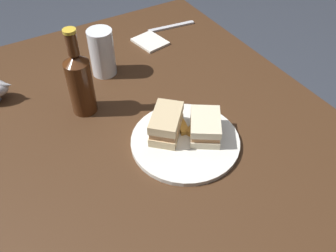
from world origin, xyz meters
TOP-DOWN VIEW (x-y plane):
  - dining_table at (0.00, 0.00)m, footprint 1.22×0.96m
  - plate at (-0.10, -0.04)m, footprint 0.28×0.28m
  - sandwich_half_left at (-0.11, -0.10)m, footprint 0.13×0.12m
  - sandwich_half_right at (-0.05, -0.01)m, footprint 0.13×0.13m
  - potato_wedge_front at (-0.06, -0.06)m, footprint 0.05×0.03m
  - potato_wedge_middle at (-0.08, -0.08)m, footprint 0.04×0.05m
  - potato_wedge_back at (-0.09, -0.10)m, footprint 0.03×0.05m
  - pint_glass at (0.29, 0.01)m, footprint 0.08×0.08m
  - cider_bottle at (0.15, 0.13)m, footprint 0.07×0.07m
  - napkin at (0.37, -0.20)m, footprint 0.12×0.11m
  - fork at (0.42, -0.31)m, footprint 0.04×0.18m

SIDE VIEW (x-z plane):
  - dining_table at x=0.00m, z-range 0.00..0.71m
  - fork at x=0.42m, z-range 0.71..0.72m
  - napkin at x=0.37m, z-range 0.71..0.72m
  - plate at x=-0.10m, z-range 0.71..0.73m
  - potato_wedge_front at x=-0.06m, z-range 0.73..0.74m
  - potato_wedge_back at x=-0.09m, z-range 0.73..0.74m
  - potato_wedge_middle at x=-0.08m, z-range 0.73..0.74m
  - sandwich_half_left at x=-0.11m, z-range 0.73..0.78m
  - sandwich_half_right at x=-0.05m, z-range 0.73..0.79m
  - pint_glass at x=0.29m, z-range 0.70..0.85m
  - cider_bottle at x=0.15m, z-range 0.69..0.94m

